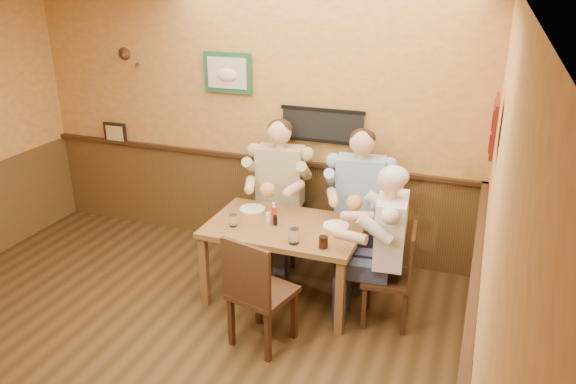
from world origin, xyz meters
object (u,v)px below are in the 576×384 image
cola_tumbler (323,242)px  hot_sauce_bottle (274,214)px  chair_right_end (388,275)px  salt_shaker (268,218)px  diner_white_elder (389,255)px  chair_back_left (280,217)px  water_glass_mid (294,236)px  pepper_shaker (275,220)px  water_glass_left (233,221)px  dining_table (285,234)px  diner_tan_shirt (280,199)px  diner_blue_polo (359,211)px  chair_back_right (358,229)px  chair_near_side (263,289)px

cola_tumbler → hot_sauce_bottle: bearing=151.4°
chair_right_end → salt_shaker: chair_right_end is taller
diner_white_elder → cola_tumbler: diner_white_elder is taller
chair_back_left → water_glass_mid: size_ratio=7.20×
chair_right_end → salt_shaker: (-1.14, 0.07, 0.34)m
chair_right_end → pepper_shaker: 1.11m
water_glass_left → salt_shaker: 0.32m
dining_table → water_glass_mid: 0.41m
diner_tan_shirt → water_glass_mid: (0.51, -1.03, 0.13)m
dining_table → water_glass_mid: (0.20, -0.32, 0.16)m
chair_right_end → diner_blue_polo: diner_blue_polo is taller
chair_back_right → chair_right_end: 0.90m
chair_back_right → diner_blue_polo: 0.21m
salt_shaker → dining_table: bearing=1.6°
water_glass_left → chair_right_end: bearing=4.4°
diner_blue_polo → hot_sauce_bottle: size_ratio=7.47×
chair_back_right → diner_tan_shirt: 0.87m
water_glass_mid → salt_shaker: 0.48m
pepper_shaker → cola_tumbler: bearing=-27.3°
chair_back_left → chair_near_side: bearing=-80.7°
diner_blue_polo → dining_table: bearing=-133.3°
chair_back_left → chair_near_side: 1.48m
chair_back_left → chair_right_end: size_ratio=1.06×
chair_back_right → water_glass_mid: size_ratio=7.11×
chair_near_side → diner_blue_polo: (0.45, 1.43, 0.18)m
salt_shaker → chair_near_side: bearing=-71.9°
salt_shaker → chair_right_end: bearing=-3.4°
chair_back_right → diner_blue_polo: size_ratio=0.70×
diner_blue_polo → diner_white_elder: 0.90m
cola_tumbler → hot_sauce_bottle: (-0.56, 0.31, 0.04)m
chair_back_right → cola_tumbler: (-0.07, -1.01, 0.32)m
hot_sauce_bottle → diner_blue_polo: bearing=48.1°
water_glass_mid → diner_tan_shirt: bearing=116.6°
chair_back_right → hot_sauce_bottle: 1.02m
diner_white_elder → diner_blue_polo: bearing=-155.4°
chair_back_left → water_glass_left: bearing=-103.3°
chair_near_side → diner_blue_polo: bearing=-93.4°
diner_tan_shirt → hot_sauce_bottle: 0.75m
hot_sauce_bottle → salt_shaker: size_ratio=1.80×
salt_shaker → diner_tan_shirt: bearing=102.1°
chair_back_left → diner_tan_shirt: size_ratio=0.70×
water_glass_mid → salt_shaker: (-0.36, 0.31, -0.02)m
diner_white_elder → hot_sauce_bottle: bearing=-99.2°
chair_near_side → water_glass_left: (-0.50, 0.54, 0.31)m
diner_white_elder → salt_shaker: bearing=-98.8°
water_glass_mid → chair_back_left: bearing=116.6°
water_glass_mid → chair_near_side: bearing=-107.5°
diner_white_elder → water_glass_mid: 0.83m
hot_sauce_bottle → chair_back_right: bearing=48.1°
dining_table → hot_sauce_bottle: size_ratio=7.65×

